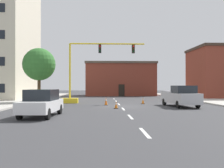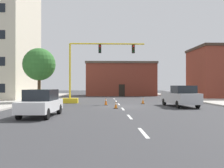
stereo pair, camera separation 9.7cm
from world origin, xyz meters
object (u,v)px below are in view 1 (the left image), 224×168
Objects in this scene: traffic_signal_gantry at (81,83)px; pickup_truck_silver at (180,96)px; traffic_cone_roadside_c at (143,101)px; traffic_cone_roadside_a at (116,105)px; sedan_white_near_left at (42,103)px; traffic_cone_roadside_b at (106,101)px; tree_left_near at (39,64)px.

pickup_truck_silver is at bearing -28.64° from traffic_signal_gantry.
traffic_cone_roadside_a is at bearing -120.30° from traffic_cone_roadside_c.
sedan_white_near_left is 7.38× the size of traffic_cone_roadside_a.
pickup_truck_silver is at bearing -51.36° from traffic_cone_roadside_c.
traffic_cone_roadside_a is at bearing -78.05° from traffic_cone_roadside_b.
sedan_white_near_left is 13.81m from traffic_cone_roadside_c.
pickup_truck_silver reaches higher than traffic_cone_roadside_c.
traffic_cone_roadside_b is at bearing -26.23° from tree_left_near.
tree_left_near reaches higher than traffic_cone_roadside_a.
pickup_truck_silver is at bearing -21.60° from tree_left_near.
tree_left_near is 12.49m from traffic_cone_roadside_c.
traffic_signal_gantry is 13.44× the size of traffic_cone_roadside_c.
traffic_cone_roadside_c is (3.21, 5.50, 0.04)m from traffic_cone_roadside_a.
traffic_signal_gantry reaches higher than traffic_cone_roadside_a.
traffic_signal_gantry is at bearing -5.06° from tree_left_near.
sedan_white_near_left is (3.31, -13.10, -3.51)m from tree_left_near.
pickup_truck_silver is (9.79, -5.35, -1.29)m from traffic_signal_gantry.
traffic_cone_roadside_c is at bearing -10.18° from tree_left_near.
traffic_signal_gantry is 2.03× the size of sedan_white_near_left.
traffic_cone_roadside_c is at bearing 22.38° from traffic_cone_roadside_b.
traffic_cone_roadside_b reaches higher than traffic_cone_roadside_a.
traffic_cone_roadside_a is 6.37m from traffic_cone_roadside_c.
pickup_truck_silver reaches higher than traffic_cone_roadside_a.
traffic_signal_gantry reaches higher than traffic_cone_roadside_b.
sedan_white_near_left is at bearing -75.82° from tree_left_near.
traffic_cone_roadside_c is (6.85, -1.66, -1.92)m from traffic_signal_gantry.
traffic_cone_roadside_b reaches higher than traffic_cone_roadside_c.
pickup_truck_silver is at bearing 33.04° from sedan_white_near_left.
traffic_cone_roadside_a is at bearing -42.04° from tree_left_near.
tree_left_near is 13.96m from sedan_white_near_left.
traffic_signal_gantry is 5.26m from tree_left_near.
tree_left_near is at bearing 174.94° from traffic_signal_gantry.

